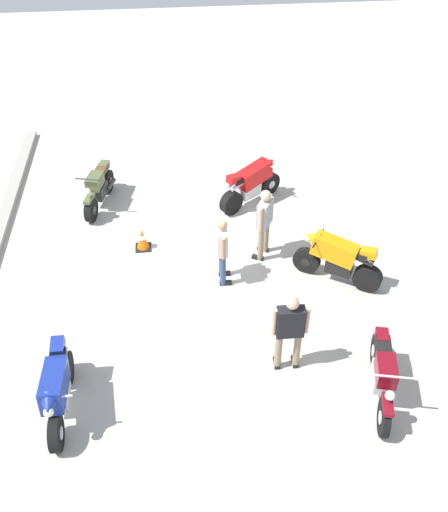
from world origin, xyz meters
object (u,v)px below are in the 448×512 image
at_px(motorcycle_orange_sportbike, 338,258).
at_px(motorcycle_maroon_cruiser, 382,374).
at_px(motorcycle_blue_sportbike, 57,388).
at_px(motorcycle_red_sportbike, 252,183).
at_px(person_in_white_shirt, 222,248).
at_px(motorcycle_olive_vintage, 99,189).
at_px(person_in_black_shirt, 290,329).
at_px(traffic_cone, 142,239).
at_px(person_in_gray_shirt, 264,219).

distance_m(motorcycle_orange_sportbike, motorcycle_maroon_cruiser, 3.06).
height_order(motorcycle_blue_sportbike, motorcycle_orange_sportbike, same).
height_order(motorcycle_orange_sportbike, motorcycle_red_sportbike, same).
bearing_deg(person_in_white_shirt, motorcycle_olive_vintage, 132.16).
bearing_deg(person_in_black_shirt, motorcycle_olive_vintage, 33.83).
relative_size(motorcycle_maroon_cruiser, person_in_white_shirt, 1.31).
xyz_separation_m(motorcycle_maroon_cruiser, person_in_white_shirt, (3.31, 2.39, 0.36)).
bearing_deg(traffic_cone, person_in_black_shirt, -145.69).
bearing_deg(motorcycle_olive_vintage, motorcycle_orange_sportbike, 70.41).
distance_m(motorcycle_red_sportbike, person_in_white_shirt, 3.11).
height_order(motorcycle_orange_sportbike, person_in_gray_shirt, person_in_gray_shirt).
distance_m(motorcycle_blue_sportbike, person_in_white_shirt, 4.35).
height_order(motorcycle_orange_sportbike, person_in_black_shirt, person_in_black_shirt).
distance_m(motorcycle_orange_sportbike, traffic_cone, 4.43).
relative_size(person_in_gray_shirt, person_in_white_shirt, 1.10).
xyz_separation_m(motorcycle_blue_sportbike, person_in_gray_shirt, (3.82, -4.07, 0.40)).
distance_m(motorcycle_maroon_cruiser, person_in_white_shirt, 4.10).
distance_m(motorcycle_olive_vintage, person_in_gray_shirt, 4.56).
relative_size(motorcycle_orange_sportbike, motorcycle_olive_vintage, 0.91).
relative_size(motorcycle_orange_sportbike, motorcycle_red_sportbike, 1.03).
xyz_separation_m(person_in_gray_shirt, person_in_white_shirt, (-0.75, 1.00, -0.12)).
distance_m(person_in_black_shirt, traffic_cone, 4.71).
xyz_separation_m(motorcycle_red_sportbike, traffic_cone, (-1.60, 2.76, -0.33)).
xyz_separation_m(motorcycle_orange_sportbike, person_in_gray_shirt, (1.00, 1.42, 0.40)).
height_order(motorcycle_olive_vintage, person_in_white_shirt, person_in_white_shirt).
bearing_deg(motorcycle_orange_sportbike, person_in_gray_shirt, -3.03).
bearing_deg(traffic_cone, motorcycle_orange_sportbike, -110.78).
relative_size(motorcycle_maroon_cruiser, person_in_black_shirt, 1.19).
distance_m(motorcycle_blue_sportbike, motorcycle_orange_sportbike, 6.17).
relative_size(motorcycle_red_sportbike, motorcycle_olive_vintage, 0.88).
relative_size(person_in_white_shirt, person_in_black_shirt, 0.91).
height_order(motorcycle_blue_sportbike, person_in_white_shirt, person_in_white_shirt).
height_order(motorcycle_orange_sportbike, motorcycle_maroon_cruiser, motorcycle_orange_sportbike).
bearing_deg(motorcycle_orange_sportbike, motorcycle_blue_sportbike, 59.36).
height_order(motorcycle_blue_sportbike, motorcycle_olive_vintage, motorcycle_blue_sportbike).
bearing_deg(motorcycle_orange_sportbike, motorcycle_maroon_cruiser, 121.65).
bearing_deg(traffic_cone, motorcycle_red_sportbike, -59.85).
distance_m(motorcycle_orange_sportbike, motorcycle_olive_vintage, 6.27).
distance_m(motorcycle_orange_sportbike, motorcycle_red_sportbike, 3.45).
height_order(motorcycle_orange_sportbike, motorcycle_olive_vintage, motorcycle_orange_sportbike).
distance_m(person_in_gray_shirt, person_in_white_shirt, 1.26).
bearing_deg(motorcycle_blue_sportbike, traffic_cone, 162.63).
height_order(motorcycle_red_sportbike, traffic_cone, motorcycle_red_sportbike).
bearing_deg(motorcycle_blue_sportbike, person_in_gray_shirt, 133.01).
height_order(motorcycle_red_sportbike, motorcycle_maroon_cruiser, motorcycle_red_sportbike).
height_order(motorcycle_maroon_cruiser, person_in_white_shirt, person_in_white_shirt).
distance_m(motorcycle_maroon_cruiser, motorcycle_olive_vintage, 8.35).
bearing_deg(motorcycle_red_sportbike, motorcycle_maroon_cruiser, -113.03).
xyz_separation_m(motorcycle_orange_sportbike, traffic_cone, (1.57, 4.13, -0.33)).
relative_size(motorcycle_orange_sportbike, person_in_black_shirt, 1.01).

